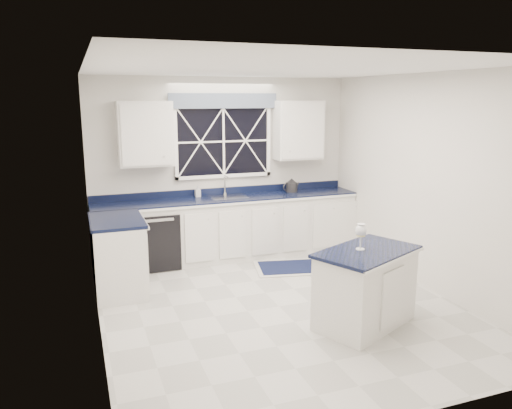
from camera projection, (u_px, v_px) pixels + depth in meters
name	position (u px, v px, depth m)	size (l,w,h in m)	color
ground	(279.00, 306.00, 5.84)	(4.50, 4.50, 0.00)	#B6B6B1
back_wall	(223.00, 167.00, 7.63)	(4.00, 0.10, 2.70)	silver
base_cabinets	(211.00, 234.00, 7.28)	(3.99, 1.60, 0.90)	white
countertop	(229.00, 199.00, 7.44)	(3.98, 0.64, 0.04)	black
dishwasher	(157.00, 238.00, 7.18)	(0.60, 0.58, 0.82)	black
window	(224.00, 136.00, 7.48)	(1.65, 0.09, 1.26)	black
upper_cabinets	(226.00, 132.00, 7.35)	(3.10, 0.34, 0.90)	white
faucet	(225.00, 185.00, 7.58)	(0.05, 0.20, 0.30)	#AFAFB1
island	(365.00, 287.00, 5.30)	(1.30, 1.08, 0.84)	white
rug	(296.00, 267.00, 7.17)	(1.29, 0.94, 0.02)	#B4B5B0
kettle	(291.00, 186.00, 7.85)	(0.30, 0.21, 0.21)	#2D2D2F
wine_glass	(361.00, 232.00, 5.19)	(0.12, 0.12, 0.28)	white
soap_bottle	(198.00, 191.00, 7.46)	(0.08, 0.08, 0.17)	silver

